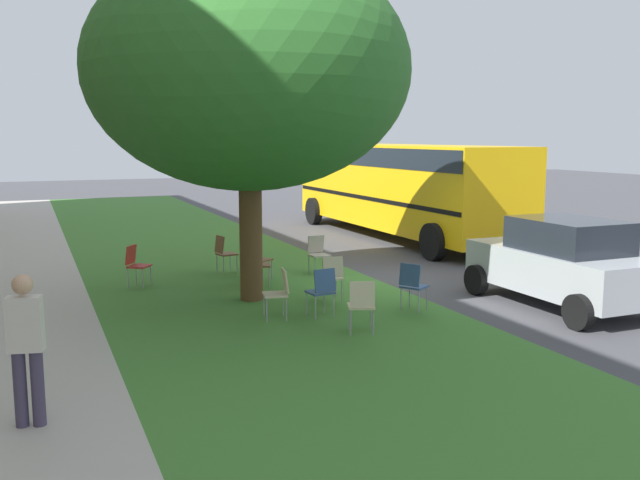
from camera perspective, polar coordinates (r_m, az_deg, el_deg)
ground at (r=15.34m, az=5.63°, el=-3.33°), size 80.00×80.00×0.00m
grass_verge at (r=14.12m, az=-5.89°, el=-4.35°), size 48.00×6.00×0.01m
sidewalk_strip at (r=13.54m, az=-24.07°, el=-5.61°), size 48.00×2.80×0.01m
street_tree at (r=13.26m, az=-5.91°, el=13.64°), size 6.02×6.02×6.57m
chair_0 at (r=15.06m, az=-14.91°, el=-1.79°), size 0.58×0.58×0.88m
chair_1 at (r=15.93m, az=-0.18°, el=-0.94°), size 0.44×0.44×0.88m
chair_2 at (r=11.99m, az=-3.38°, el=-4.11°), size 0.49×0.49×0.88m
chair_3 at (r=12.07m, az=0.16°, el=-4.01°), size 0.46×0.46×0.88m
chair_4 at (r=15.39m, az=-5.11°, el=-1.31°), size 0.58×0.57×0.88m
chair_5 at (r=16.15m, az=-7.91°, el=-0.90°), size 0.49×0.49×0.88m
chair_6 at (r=11.10m, az=3.43°, el=-5.14°), size 0.54×0.53×0.88m
chair_7 at (r=13.28m, az=0.93°, el=-2.86°), size 0.46×0.46×0.88m
chair_8 at (r=12.64m, az=7.61°, el=-3.51°), size 0.57×0.58×0.88m
chair_9 at (r=14.70m, az=-5.15°, el=-1.78°), size 0.53×0.53×0.88m
parked_car at (r=13.55m, az=19.34°, el=-1.74°), size 3.70×1.92×1.65m
school_bus at (r=21.82m, az=6.58°, el=4.83°), size 10.40×2.80×2.88m
pedestrian_0 at (r=8.16m, az=-23.01°, el=-7.89°), size 0.28×0.40×1.69m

